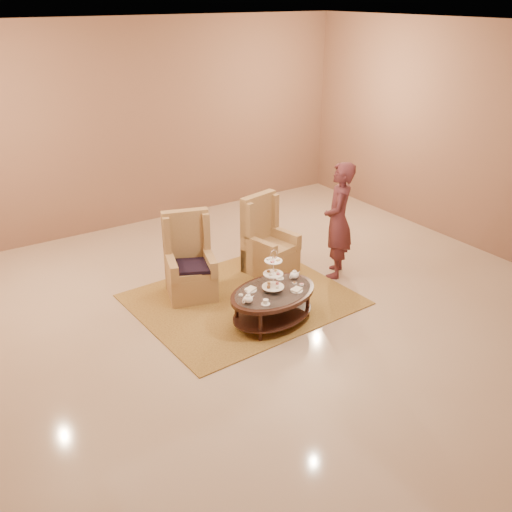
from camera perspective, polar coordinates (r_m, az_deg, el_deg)
ground at (r=7.57m, az=1.62°, el=-5.61°), size 8.00×8.00×0.00m
ceiling at (r=7.57m, az=1.62°, el=-5.61°), size 8.00×8.00×0.02m
wall_back at (r=10.27m, az=-11.39°, el=12.71°), size 8.00×0.04×3.50m
wall_right at (r=9.64m, az=22.06°, el=10.60°), size 0.04×8.00×3.50m
rug at (r=7.85m, az=-1.35°, el=-4.36°), size 2.90×2.46×0.01m
tea_table at (r=7.17m, az=1.69°, el=-4.09°), size 1.33×1.02×1.01m
armchair_left at (r=7.89m, az=-6.64°, el=-1.18°), size 0.80×0.81×1.17m
armchair_right at (r=8.48m, az=1.08°, el=0.92°), size 0.76×0.78×1.17m
person at (r=8.28m, az=8.22°, el=3.53°), size 0.73×0.73×1.72m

